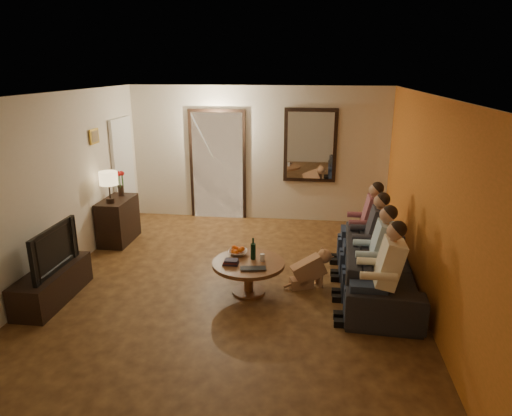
# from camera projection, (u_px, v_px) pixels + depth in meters

# --- Properties ---
(floor) EXTENTS (5.00, 6.00, 0.01)m
(floor) POSITION_uv_depth(u_px,v_px,m) (232.00, 285.00, 6.39)
(floor) COLOR #3D2210
(floor) RESTS_ON ground
(ceiling) EXTENTS (5.00, 6.00, 0.01)m
(ceiling) POSITION_uv_depth(u_px,v_px,m) (229.00, 94.00, 5.62)
(ceiling) COLOR white
(ceiling) RESTS_ON back_wall
(back_wall) EXTENTS (5.00, 0.02, 2.60)m
(back_wall) POSITION_uv_depth(u_px,v_px,m) (258.00, 154.00, 8.85)
(back_wall) COLOR beige
(back_wall) RESTS_ON floor
(front_wall) EXTENTS (5.00, 0.02, 2.60)m
(front_wall) POSITION_uv_depth(u_px,v_px,m) (154.00, 312.00, 3.17)
(front_wall) COLOR beige
(front_wall) RESTS_ON floor
(left_wall) EXTENTS (0.02, 6.00, 2.60)m
(left_wall) POSITION_uv_depth(u_px,v_px,m) (53.00, 190.00, 6.31)
(left_wall) COLOR beige
(left_wall) RESTS_ON floor
(right_wall) EXTENTS (0.02, 6.00, 2.60)m
(right_wall) POSITION_uv_depth(u_px,v_px,m) (427.00, 203.00, 5.71)
(right_wall) COLOR beige
(right_wall) RESTS_ON floor
(orange_accent) EXTENTS (0.01, 6.00, 2.60)m
(orange_accent) POSITION_uv_depth(u_px,v_px,m) (426.00, 203.00, 5.71)
(orange_accent) COLOR #BA681F
(orange_accent) RESTS_ON right_wall
(kitchen_doorway) EXTENTS (1.00, 0.06, 2.10)m
(kitchen_doorway) POSITION_uv_depth(u_px,v_px,m) (218.00, 166.00, 9.00)
(kitchen_doorway) COLOR #FFE0A5
(kitchen_doorway) RESTS_ON floor
(door_trim) EXTENTS (1.12, 0.04, 2.22)m
(door_trim) POSITION_uv_depth(u_px,v_px,m) (218.00, 166.00, 8.99)
(door_trim) COLOR black
(door_trim) RESTS_ON floor
(fridge_glimpse) EXTENTS (0.45, 0.03, 1.70)m
(fridge_glimpse) POSITION_uv_depth(u_px,v_px,m) (230.00, 174.00, 9.02)
(fridge_glimpse) COLOR silver
(fridge_glimpse) RESTS_ON floor
(mirror_frame) EXTENTS (1.00, 0.05, 1.40)m
(mirror_frame) POSITION_uv_depth(u_px,v_px,m) (310.00, 145.00, 8.63)
(mirror_frame) COLOR black
(mirror_frame) RESTS_ON back_wall
(mirror_glass) EXTENTS (0.86, 0.02, 1.26)m
(mirror_glass) POSITION_uv_depth(u_px,v_px,m) (310.00, 146.00, 8.60)
(mirror_glass) COLOR white
(mirror_glass) RESTS_ON back_wall
(white_door) EXTENTS (0.06, 0.85, 2.04)m
(white_door) POSITION_uv_depth(u_px,v_px,m) (124.00, 173.00, 8.57)
(white_door) COLOR white
(white_door) RESTS_ON floor
(framed_art) EXTENTS (0.03, 0.28, 0.24)m
(framed_art) POSITION_uv_depth(u_px,v_px,m) (94.00, 136.00, 7.37)
(framed_art) COLOR #B28C33
(framed_art) RESTS_ON left_wall
(art_canvas) EXTENTS (0.01, 0.22, 0.18)m
(art_canvas) POSITION_uv_depth(u_px,v_px,m) (95.00, 136.00, 7.37)
(art_canvas) COLOR brown
(art_canvas) RESTS_ON left_wall
(dresser) EXTENTS (0.45, 0.86, 0.76)m
(dresser) POSITION_uv_depth(u_px,v_px,m) (118.00, 220.00, 7.89)
(dresser) COLOR black
(dresser) RESTS_ON floor
(table_lamp) EXTENTS (0.30, 0.30, 0.54)m
(table_lamp) POSITION_uv_depth(u_px,v_px,m) (109.00, 187.00, 7.49)
(table_lamp) COLOR beige
(table_lamp) RESTS_ON dresser
(flower_vase) EXTENTS (0.14, 0.14, 0.44)m
(flower_vase) POSITION_uv_depth(u_px,v_px,m) (120.00, 184.00, 7.92)
(flower_vase) COLOR red
(flower_vase) RESTS_ON dresser
(tv_stand) EXTENTS (0.45, 1.28, 0.43)m
(tv_stand) POSITION_uv_depth(u_px,v_px,m) (53.00, 284.00, 5.94)
(tv_stand) COLOR black
(tv_stand) RESTS_ON floor
(tv) EXTENTS (1.01, 0.13, 0.58)m
(tv) POSITION_uv_depth(u_px,v_px,m) (47.00, 249.00, 5.79)
(tv) COLOR black
(tv) RESTS_ON tv_stand
(sofa) EXTENTS (2.38, 1.04, 0.68)m
(sofa) POSITION_uv_depth(u_px,v_px,m) (379.00, 267.00, 6.15)
(sofa) COLOR black
(sofa) RESTS_ON floor
(person_a) EXTENTS (0.60, 0.40, 1.20)m
(person_a) POSITION_uv_depth(u_px,v_px,m) (383.00, 279.00, 5.23)
(person_a) COLOR tan
(person_a) RESTS_ON sofa
(person_b) EXTENTS (0.60, 0.40, 1.20)m
(person_b) POSITION_uv_depth(u_px,v_px,m) (376.00, 258.00, 5.80)
(person_b) COLOR tan
(person_b) RESTS_ON sofa
(person_c) EXTENTS (0.60, 0.40, 1.20)m
(person_c) POSITION_uv_depth(u_px,v_px,m) (371.00, 241.00, 6.37)
(person_c) COLOR tan
(person_c) RESTS_ON sofa
(person_d) EXTENTS (0.60, 0.40, 1.20)m
(person_d) POSITION_uv_depth(u_px,v_px,m) (366.00, 227.00, 6.94)
(person_d) COLOR tan
(person_d) RESTS_ON sofa
(dog) EXTENTS (0.61, 0.41, 0.56)m
(dog) POSITION_uv_depth(u_px,v_px,m) (309.00, 268.00, 6.26)
(dog) COLOR #A8764D
(dog) RESTS_ON floor
(coffee_table) EXTENTS (1.04, 1.04, 0.45)m
(coffee_table) POSITION_uv_depth(u_px,v_px,m) (249.00, 277.00, 6.12)
(coffee_table) COLOR brown
(coffee_table) RESTS_ON floor
(bowl) EXTENTS (0.26, 0.26, 0.06)m
(bowl) POSITION_uv_depth(u_px,v_px,m) (238.00, 253.00, 6.27)
(bowl) COLOR white
(bowl) RESTS_ON coffee_table
(oranges) EXTENTS (0.20, 0.20, 0.08)m
(oranges) POSITION_uv_depth(u_px,v_px,m) (238.00, 248.00, 6.25)
(oranges) COLOR orange
(oranges) RESTS_ON bowl
(wine_bottle) EXTENTS (0.07, 0.07, 0.31)m
(wine_bottle) POSITION_uv_depth(u_px,v_px,m) (253.00, 248.00, 6.09)
(wine_bottle) COLOR black
(wine_bottle) RESTS_ON coffee_table
(wine_glass) EXTENTS (0.06, 0.06, 0.10)m
(wine_glass) POSITION_uv_depth(u_px,v_px,m) (262.00, 258.00, 6.06)
(wine_glass) COLOR silver
(wine_glass) RESTS_ON coffee_table
(book_stack) EXTENTS (0.20, 0.15, 0.07)m
(book_stack) POSITION_uv_depth(u_px,v_px,m) (231.00, 262.00, 5.97)
(book_stack) COLOR black
(book_stack) RESTS_ON coffee_table
(laptop) EXTENTS (0.36, 0.26, 0.03)m
(laptop) POSITION_uv_depth(u_px,v_px,m) (253.00, 270.00, 5.77)
(laptop) COLOR black
(laptop) RESTS_ON coffee_table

